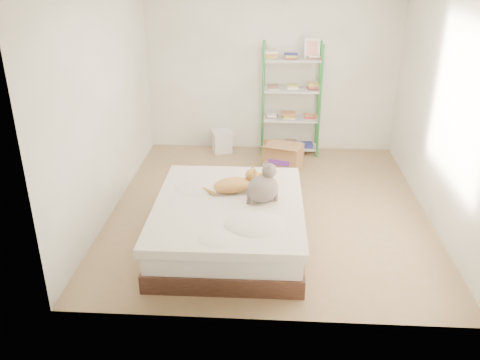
# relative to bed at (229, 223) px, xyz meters

# --- Properties ---
(room) EXTENTS (3.81, 4.21, 2.61)m
(room) POSITION_rel_bed_xyz_m (0.42, 0.87, 1.05)
(room) COLOR #9D8061
(room) RESTS_ON ground
(bed) EXTENTS (1.56, 1.95, 0.49)m
(bed) POSITION_rel_bed_xyz_m (0.00, 0.00, 0.00)
(bed) COLOR brown
(bed) RESTS_ON ground
(orange_cat) EXTENTS (0.57, 0.43, 0.21)m
(orange_cat) POSITION_rel_bed_xyz_m (0.02, 0.26, 0.35)
(orange_cat) COLOR gold
(orange_cat) RESTS_ON bed
(grey_cat) EXTENTS (0.47, 0.45, 0.42)m
(grey_cat) POSITION_rel_bed_xyz_m (0.35, 0.05, 0.46)
(grey_cat) COLOR gray
(grey_cat) RESTS_ON bed
(shelf_unit) EXTENTS (0.88, 0.36, 1.74)m
(shelf_unit) POSITION_rel_bed_xyz_m (0.72, 2.75, 0.58)
(shelf_unit) COLOR #318E40
(shelf_unit) RESTS_ON ground
(cardboard_box) EXTENTS (0.61, 0.62, 0.41)m
(cardboard_box) POSITION_rel_bed_xyz_m (0.61, 2.10, -0.07)
(cardboard_box) COLOR tan
(cardboard_box) RESTS_ON ground
(white_bin) EXTENTS (0.37, 0.35, 0.35)m
(white_bin) POSITION_rel_bed_xyz_m (-0.33, 2.72, -0.07)
(white_bin) COLOR silver
(white_bin) RESTS_ON ground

